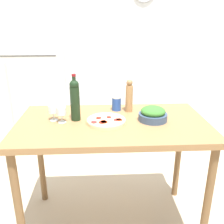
% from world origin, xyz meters
% --- Properties ---
extents(ground_plane, '(14.00, 14.00, 0.00)m').
position_xyz_m(ground_plane, '(0.00, 0.00, 0.00)').
color(ground_plane, '#BCAD93').
extents(wall_back, '(6.40, 0.08, 2.60)m').
position_xyz_m(wall_back, '(0.00, 1.96, 1.30)').
color(wall_back, silver).
rests_on(wall_back, ground_plane).
extents(refrigerator, '(0.71, 0.65, 1.76)m').
position_xyz_m(refrigerator, '(-0.94, 1.60, 0.88)').
color(refrigerator, silver).
rests_on(refrigerator, ground_plane).
extents(prep_counter, '(1.42, 0.79, 0.95)m').
position_xyz_m(prep_counter, '(0.00, 0.00, 0.84)').
color(prep_counter, olive).
rests_on(prep_counter, ground_plane).
extents(wine_bottle, '(0.07, 0.07, 0.35)m').
position_xyz_m(wine_bottle, '(-0.27, 0.05, 1.11)').
color(wine_bottle, black).
rests_on(wine_bottle, prep_counter).
extents(wine_glass_near, '(0.07, 0.07, 0.12)m').
position_xyz_m(wine_glass_near, '(-0.37, -0.00, 1.03)').
color(wine_glass_near, silver).
rests_on(wine_glass_near, prep_counter).
extents(wine_glass_far, '(0.07, 0.07, 0.12)m').
position_xyz_m(wine_glass_far, '(-0.44, 0.04, 1.03)').
color(wine_glass_far, silver).
rests_on(wine_glass_far, prep_counter).
extents(pepper_mill, '(0.06, 0.06, 0.27)m').
position_xyz_m(pepper_mill, '(0.15, 0.21, 1.08)').
color(pepper_mill, '#AD7F51').
rests_on(pepper_mill, prep_counter).
extents(salad_bowl, '(0.21, 0.21, 0.11)m').
position_xyz_m(salad_bowl, '(0.30, 0.01, 1.00)').
color(salad_bowl, '#384C6B').
rests_on(salad_bowl, prep_counter).
extents(homemade_pizza, '(0.29, 0.29, 0.03)m').
position_xyz_m(homemade_pizza, '(-0.05, -0.02, 0.96)').
color(homemade_pizza, beige).
rests_on(homemade_pizza, prep_counter).
extents(salt_canister, '(0.08, 0.08, 0.12)m').
position_xyz_m(salt_canister, '(0.05, 0.25, 1.01)').
color(salt_canister, '#284CA3').
rests_on(salt_canister, prep_counter).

